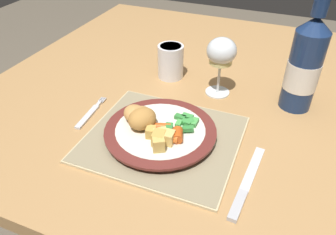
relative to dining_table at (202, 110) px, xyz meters
name	(u,v)px	position (x,y,z in m)	size (l,w,h in m)	color
dining_table	(202,110)	(0.00, 0.00, 0.00)	(1.14, 1.10, 0.74)	#AD7F4C
placemat	(163,138)	(-0.01, -0.26, 0.09)	(0.32, 0.29, 0.01)	#CCB789
dinner_plate	(160,132)	(-0.02, -0.26, 0.10)	(0.24, 0.24, 0.02)	silver
breaded_croquettes	(140,117)	(-0.07, -0.26, 0.13)	(0.10, 0.09, 0.04)	tan
green_beans_pile	(183,123)	(0.02, -0.23, 0.12)	(0.07, 0.09, 0.02)	#4CA84C
glazed_carrots	(170,134)	(0.01, -0.28, 0.12)	(0.08, 0.06, 0.02)	#CC5119
fork	(90,114)	(-0.21, -0.24, 0.09)	(0.02, 0.14, 0.01)	silver
table_knife	(245,187)	(0.18, -0.33, 0.09)	(0.03, 0.20, 0.01)	silver
wine_glass	(221,54)	(0.04, -0.03, 0.20)	(0.07, 0.07, 0.15)	silver
bottle	(305,64)	(0.24, -0.01, 0.20)	(0.08, 0.08, 0.31)	navy
roast_potatoes	(160,138)	(0.00, -0.30, 0.13)	(0.07, 0.06, 0.03)	#E5BC66
drinking_cup	(171,61)	(-0.10, 0.01, 0.14)	(0.07, 0.07, 0.09)	white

